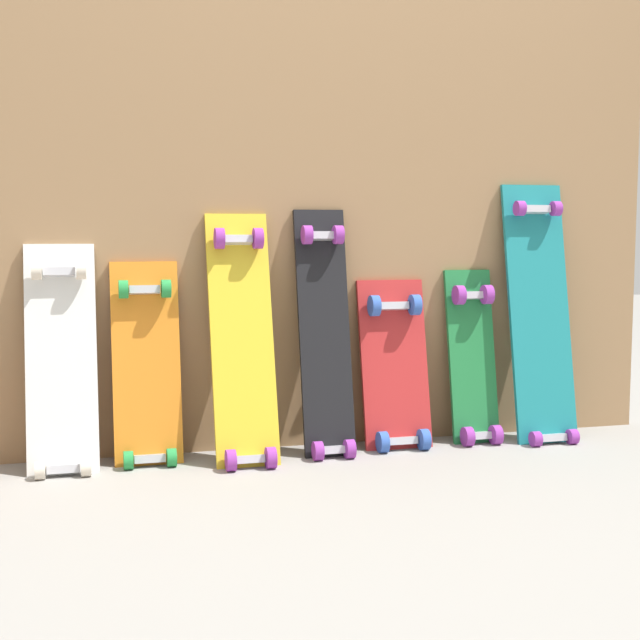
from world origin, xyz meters
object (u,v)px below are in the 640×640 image
at_px(skateboard_white, 62,370).
at_px(skateboard_orange, 147,374).
at_px(skateboard_green, 473,365).
at_px(skateboard_teal, 540,323).
at_px(skateboard_yellow, 243,348).
at_px(skateboard_red, 396,373).
at_px(skateboard_black, 325,342).

distance_m(skateboard_white, skateboard_orange, 0.25).
bearing_deg(skateboard_green, skateboard_teal, -6.05).
relative_size(skateboard_green, skateboard_teal, 0.68).
bearing_deg(skateboard_yellow, skateboard_red, 5.28).
relative_size(skateboard_orange, skateboard_green, 1.07).
xyz_separation_m(skateboard_orange, skateboard_black, (0.56, -0.02, 0.08)).
bearing_deg(skateboard_white, skateboard_red, 1.00).
bearing_deg(skateboard_orange, skateboard_black, -2.37).
xyz_separation_m(skateboard_yellow, skateboard_green, (0.80, 0.05, -0.09)).
bearing_deg(skateboard_yellow, skateboard_teal, 1.54).
height_order(skateboard_white, skateboard_red, skateboard_white).
xyz_separation_m(skateboard_black, skateboard_teal, (0.76, -0.00, 0.04)).
distance_m(skateboard_black, skateboard_green, 0.53).
relative_size(skateboard_yellow, skateboard_teal, 0.88).
bearing_deg(skateboard_teal, skateboard_yellow, -178.46).
xyz_separation_m(skateboard_orange, skateboard_green, (1.09, -0.00, -0.02)).
relative_size(skateboard_yellow, skateboard_black, 0.98).
height_order(skateboard_red, skateboard_teal, skateboard_teal).
distance_m(skateboard_orange, skateboard_green, 1.09).
height_order(skateboard_black, skateboard_red, skateboard_black).
xyz_separation_m(skateboard_black, skateboard_green, (0.53, 0.02, -0.10)).
distance_m(skateboard_orange, skateboard_black, 0.57).
relative_size(skateboard_white, skateboard_black, 0.88).
bearing_deg(skateboard_black, skateboard_green, 2.53).
xyz_separation_m(skateboard_white, skateboard_red, (1.06, 0.02, -0.06)).
bearing_deg(skateboard_white, skateboard_teal, -0.05).
bearing_deg(skateboard_black, skateboard_teal, -0.12).
bearing_deg(skateboard_green, skateboard_black, -177.47).
bearing_deg(skateboard_red, skateboard_yellow, -174.72).
height_order(skateboard_orange, skateboard_yellow, skateboard_yellow).
bearing_deg(skateboard_green, skateboard_white, -179.00).
bearing_deg(skateboard_white, skateboard_yellow, -3.11).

